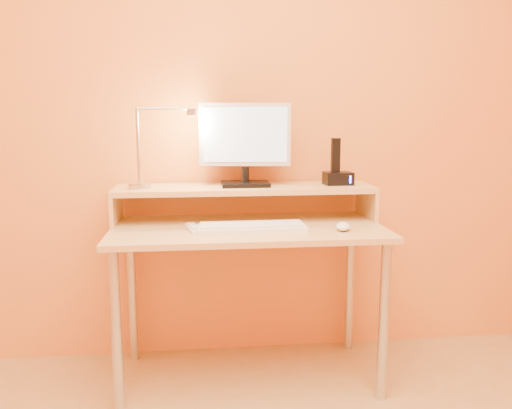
{
  "coord_description": "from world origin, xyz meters",
  "views": [
    {
      "loc": [
        -0.21,
        -1.07,
        1.21
      ],
      "look_at": [
        0.03,
        1.13,
        0.83
      ],
      "focal_mm": 36.6,
      "sensor_mm": 36.0,
      "label": 1
    }
  ],
  "objects": [
    {
      "name": "wall_back",
      "position": [
        0.0,
        1.5,
        1.25
      ],
      "size": [
        3.0,
        0.04,
        2.5
      ],
      "primitive_type": "cube",
      "color": "gold",
      "rests_on": "floor"
    },
    {
      "name": "desk_leg_fl",
      "position": [
        -0.55,
        0.93,
        0.35
      ],
      "size": [
        0.04,
        0.04,
        0.69
      ],
      "primitive_type": "cylinder",
      "color": "#B7B7BA",
      "rests_on": "floor"
    },
    {
      "name": "desk_leg_fr",
      "position": [
        0.55,
        0.93,
        0.35
      ],
      "size": [
        0.04,
        0.04,
        0.69
      ],
      "primitive_type": "cylinder",
      "color": "#B7B7BA",
      "rests_on": "floor"
    },
    {
      "name": "desk_leg_bl",
      "position": [
        -0.55,
        1.43,
        0.35
      ],
      "size": [
        0.04,
        0.04,
        0.69
      ],
      "primitive_type": "cylinder",
      "color": "#B7B7BA",
      "rests_on": "floor"
    },
    {
      "name": "desk_leg_br",
      "position": [
        0.55,
        1.43,
        0.35
      ],
      "size": [
        0.04,
        0.04,
        0.69
      ],
      "primitive_type": "cylinder",
      "color": "#B7B7BA",
      "rests_on": "floor"
    },
    {
      "name": "desk_lower",
      "position": [
        0.0,
        1.18,
        0.71
      ],
      "size": [
        1.2,
        0.6,
        0.02
      ],
      "primitive_type": "cube",
      "color": "tan",
      "rests_on": "floor"
    },
    {
      "name": "shelf_riser_left",
      "position": [
        -0.59,
        1.33,
        0.79
      ],
      "size": [
        0.02,
        0.3,
        0.14
      ],
      "primitive_type": "cube",
      "color": "tan",
      "rests_on": "desk_lower"
    },
    {
      "name": "shelf_riser_right",
      "position": [
        0.59,
        1.33,
        0.79
      ],
      "size": [
        0.02,
        0.3,
        0.14
      ],
      "primitive_type": "cube",
      "color": "tan",
      "rests_on": "desk_lower"
    },
    {
      "name": "desk_shelf",
      "position": [
        0.0,
        1.33,
        0.87
      ],
      "size": [
        1.2,
        0.3,
        0.02
      ],
      "primitive_type": "cube",
      "color": "tan",
      "rests_on": "desk_lower"
    },
    {
      "name": "monitor_foot",
      "position": [
        0.0,
        1.33,
        0.89
      ],
      "size": [
        0.22,
        0.16,
        0.02
      ],
      "primitive_type": "cube",
      "color": "black",
      "rests_on": "desk_shelf"
    },
    {
      "name": "monitor_neck",
      "position": [
        0.0,
        1.33,
        0.93
      ],
      "size": [
        0.04,
        0.04,
        0.07
      ],
      "primitive_type": "cylinder",
      "color": "black",
      "rests_on": "monitor_foot"
    },
    {
      "name": "monitor_panel",
      "position": [
        0.0,
        1.34,
        1.12
      ],
      "size": [
        0.42,
        0.08,
        0.29
      ],
      "primitive_type": "cube",
      "rotation": [
        0.0,
        0.0,
        -0.11
      ],
      "color": "silver",
      "rests_on": "monitor_neck"
    },
    {
      "name": "monitor_back",
      "position": [
        0.0,
        1.36,
        1.12
      ],
      "size": [
        0.38,
        0.05,
        0.24
      ],
      "primitive_type": "cube",
      "rotation": [
        0.0,
        0.0,
        -0.11
      ],
      "color": "black",
      "rests_on": "monitor_panel"
    },
    {
      "name": "monitor_screen",
      "position": [
        0.0,
        1.32,
        1.12
      ],
      "size": [
        0.38,
        0.05,
        0.25
      ],
      "primitive_type": "cube",
      "rotation": [
        0.0,
        0.0,
        -0.11
      ],
      "color": "#ACC8E0",
      "rests_on": "monitor_panel"
    },
    {
      "name": "lamp_base",
      "position": [
        -0.48,
        1.3,
        0.89
      ],
      "size": [
        0.1,
        0.1,
        0.02
      ],
      "primitive_type": "cylinder",
      "color": "#B7B7BA",
      "rests_on": "desk_shelf"
    },
    {
      "name": "lamp_post",
      "position": [
        -0.48,
        1.3,
        1.07
      ],
      "size": [
        0.01,
        0.01,
        0.33
      ],
      "primitive_type": "cylinder",
      "color": "#B7B7BA",
      "rests_on": "lamp_base"
    },
    {
      "name": "lamp_arm",
      "position": [
        -0.36,
        1.3,
        1.24
      ],
      "size": [
        0.24,
        0.01,
        0.01
      ],
      "primitive_type": "cylinder",
      "rotation": [
        0.0,
        1.57,
        0.0
      ],
      "color": "#B7B7BA",
      "rests_on": "lamp_post"
    },
    {
      "name": "lamp_head",
      "position": [
        -0.24,
        1.3,
        1.22
      ],
      "size": [
        0.04,
        0.04,
        0.03
      ],
      "primitive_type": "cylinder",
      "color": "#B7B7BA",
      "rests_on": "lamp_arm"
    },
    {
      "name": "lamp_bulb",
      "position": [
        -0.24,
        1.3,
        1.2
      ],
      "size": [
        0.03,
        0.03,
        0.0
      ],
      "primitive_type": "cylinder",
      "color": "#FFEAC6",
      "rests_on": "lamp_head"
    },
    {
      "name": "phone_dock",
      "position": [
        0.45,
        1.33,
        0.91
      ],
      "size": [
        0.13,
        0.1,
        0.06
      ],
      "primitive_type": "cube",
      "rotation": [
        0.0,
        0.0,
        0.03
      ],
      "color": "black",
      "rests_on": "desk_shelf"
    },
    {
      "name": "phone_handset",
      "position": [
        0.43,
        1.33,
        1.02
      ],
      "size": [
        0.04,
        0.03,
        0.16
      ],
      "primitive_type": "cube",
      "rotation": [
        0.0,
        0.0,
        0.03
      ],
      "color": "black",
      "rests_on": "phone_dock"
    },
    {
      "name": "phone_led",
      "position": [
        0.49,
        1.28,
        0.91
      ],
      "size": [
        0.01,
        0.0,
        0.04
      ],
      "primitive_type": "cube",
      "color": "#2A48FF",
      "rests_on": "phone_dock"
    },
    {
      "name": "keyboard",
      "position": [
        0.01,
        1.08,
        0.73
      ],
      "size": [
        0.46,
        0.15,
        0.02
      ],
      "primitive_type": "cube",
      "rotation": [
        0.0,
        0.0,
        0.01
      ],
      "color": "white",
      "rests_on": "desk_lower"
    },
    {
      "name": "mouse",
      "position": [
        0.4,
        1.05,
        0.74
      ],
      "size": [
        0.09,
        0.12,
        0.04
      ],
      "primitive_type": "ellipsoid",
      "rotation": [
        0.0,
        0.0,
        -0.31
      ],
      "color": "white",
      "rests_on": "desk_lower"
    },
    {
      "name": "remote_control",
      "position": [
        -0.24,
        1.1,
        0.73
      ],
      "size": [
        0.08,
        0.17,
        0.02
      ],
      "primitive_type": "cube",
      "rotation": [
        0.0,
        0.0,
        0.22
      ],
      "color": "white",
      "rests_on": "desk_lower"
    }
  ]
}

